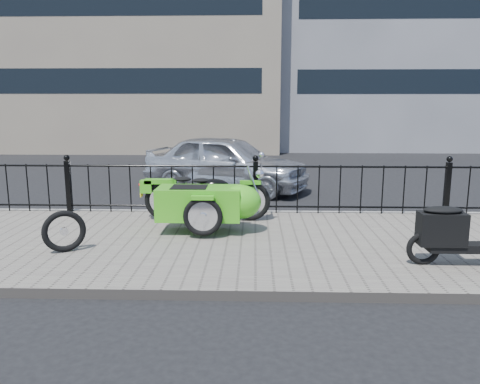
{
  "coord_description": "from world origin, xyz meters",
  "views": [
    {
      "loc": [
        -0.02,
        -7.2,
        2.14
      ],
      "look_at": [
        -0.24,
        -0.1,
        0.78
      ],
      "focal_mm": 35.0,
      "sensor_mm": 36.0,
      "label": 1
    }
  ],
  "objects_px": {
    "motorcycle_sidecar": "(211,201)",
    "sedan_car": "(226,163)",
    "scooter": "(462,233)",
    "spare_tire": "(64,231)"
  },
  "relations": [
    {
      "from": "motorcycle_sidecar",
      "to": "sedan_car",
      "type": "distance_m",
      "value": 4.06
    },
    {
      "from": "scooter",
      "to": "sedan_car",
      "type": "distance_m",
      "value": 6.52
    },
    {
      "from": "motorcycle_sidecar",
      "to": "sedan_car",
      "type": "bearing_deg",
      "value": 90.02
    },
    {
      "from": "scooter",
      "to": "spare_tire",
      "type": "bearing_deg",
      "value": 176.09
    },
    {
      "from": "spare_tire",
      "to": "sedan_car",
      "type": "bearing_deg",
      "value": 70.11
    },
    {
      "from": "spare_tire",
      "to": "sedan_car",
      "type": "relative_size",
      "value": 0.14
    },
    {
      "from": "spare_tire",
      "to": "motorcycle_sidecar",
      "type": "bearing_deg",
      "value": 32.38
    },
    {
      "from": "scooter",
      "to": "sedan_car",
      "type": "relative_size",
      "value": 0.39
    },
    {
      "from": "scooter",
      "to": "sedan_car",
      "type": "xyz_separation_m",
      "value": [
        -3.3,
        5.62,
        0.16
      ]
    },
    {
      "from": "motorcycle_sidecar",
      "to": "spare_tire",
      "type": "distance_m",
      "value": 2.27
    }
  ]
}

